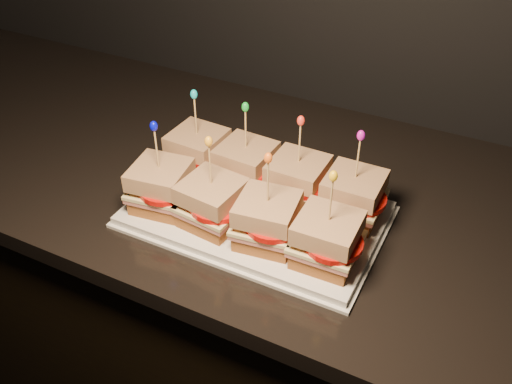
% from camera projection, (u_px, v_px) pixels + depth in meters
% --- Properties ---
extents(cabinet, '(2.69, 0.61, 0.86)m').
position_uv_depth(cabinet, '(203.00, 317.00, 1.38)').
color(cabinet, black).
rests_on(cabinet, ground).
extents(granite_slab, '(2.73, 0.65, 0.03)m').
position_uv_depth(granite_slab, '(190.00, 164.00, 1.11)').
color(granite_slab, black).
rests_on(granite_slab, cabinet).
extents(platter, '(0.40, 0.25, 0.02)m').
position_uv_depth(platter, '(256.00, 214.00, 0.94)').
color(platter, white).
rests_on(platter, granite_slab).
extents(platter_rim, '(0.41, 0.26, 0.01)m').
position_uv_depth(platter_rim, '(256.00, 217.00, 0.95)').
color(platter_rim, white).
rests_on(platter_rim, granite_slab).
extents(sandwich_0_bread_bot, '(0.09, 0.09, 0.02)m').
position_uv_depth(sandwich_0_bread_bot, '(199.00, 164.00, 1.02)').
color(sandwich_0_bread_bot, brown).
rests_on(sandwich_0_bread_bot, platter).
extents(sandwich_0_ham, '(0.10, 0.10, 0.01)m').
position_uv_depth(sandwich_0_ham, '(198.00, 157.00, 1.01)').
color(sandwich_0_ham, '#BC5E57').
rests_on(sandwich_0_ham, sandwich_0_bread_bot).
extents(sandwich_0_cheese, '(0.10, 0.10, 0.01)m').
position_uv_depth(sandwich_0_cheese, '(198.00, 153.00, 1.01)').
color(sandwich_0_cheese, beige).
rests_on(sandwich_0_cheese, sandwich_0_ham).
extents(sandwich_0_tomato, '(0.09, 0.09, 0.01)m').
position_uv_depth(sandwich_0_tomato, '(202.00, 153.00, 0.99)').
color(sandwich_0_tomato, red).
rests_on(sandwich_0_tomato, sandwich_0_cheese).
extents(sandwich_0_bread_top, '(0.09, 0.09, 0.03)m').
position_uv_depth(sandwich_0_bread_top, '(197.00, 141.00, 0.99)').
color(sandwich_0_bread_top, brown).
rests_on(sandwich_0_bread_top, sandwich_0_tomato).
extents(sandwich_0_pick, '(0.00, 0.00, 0.09)m').
position_uv_depth(sandwich_0_pick, '(196.00, 118.00, 0.96)').
color(sandwich_0_pick, tan).
rests_on(sandwich_0_pick, sandwich_0_bread_top).
extents(sandwich_0_frill, '(0.01, 0.01, 0.02)m').
position_uv_depth(sandwich_0_frill, '(194.00, 94.00, 0.94)').
color(sandwich_0_frill, '#10B5BF').
rests_on(sandwich_0_frill, sandwich_0_pick).
extents(sandwich_1_bread_bot, '(0.09, 0.09, 0.02)m').
position_uv_depth(sandwich_1_bread_bot, '(246.00, 178.00, 0.99)').
color(sandwich_1_bread_bot, brown).
rests_on(sandwich_1_bread_bot, platter).
extents(sandwich_1_ham, '(0.10, 0.10, 0.01)m').
position_uv_depth(sandwich_1_ham, '(246.00, 171.00, 0.98)').
color(sandwich_1_ham, '#BC5E57').
rests_on(sandwich_1_ham, sandwich_1_bread_bot).
extents(sandwich_1_cheese, '(0.10, 0.10, 0.01)m').
position_uv_depth(sandwich_1_cheese, '(246.00, 167.00, 0.97)').
color(sandwich_1_cheese, beige).
rests_on(sandwich_1_cheese, sandwich_1_ham).
extents(sandwich_1_tomato, '(0.09, 0.09, 0.01)m').
position_uv_depth(sandwich_1_tomato, '(251.00, 167.00, 0.96)').
color(sandwich_1_tomato, red).
rests_on(sandwich_1_tomato, sandwich_1_cheese).
extents(sandwich_1_bread_top, '(0.09, 0.09, 0.03)m').
position_uv_depth(sandwich_1_bread_top, '(246.00, 154.00, 0.96)').
color(sandwich_1_bread_top, brown).
rests_on(sandwich_1_bread_top, sandwich_1_tomato).
extents(sandwich_1_pick, '(0.00, 0.00, 0.09)m').
position_uv_depth(sandwich_1_pick, '(246.00, 131.00, 0.93)').
color(sandwich_1_pick, tan).
rests_on(sandwich_1_pick, sandwich_1_bread_top).
extents(sandwich_1_frill, '(0.01, 0.01, 0.02)m').
position_uv_depth(sandwich_1_frill, '(245.00, 107.00, 0.90)').
color(sandwich_1_frill, green).
rests_on(sandwich_1_frill, sandwich_1_pick).
extents(sandwich_2_bread_bot, '(0.09, 0.09, 0.02)m').
position_uv_depth(sandwich_2_bread_bot, '(297.00, 193.00, 0.95)').
color(sandwich_2_bread_bot, brown).
rests_on(sandwich_2_bread_bot, platter).
extents(sandwich_2_ham, '(0.09, 0.09, 0.01)m').
position_uv_depth(sandwich_2_ham, '(297.00, 186.00, 0.94)').
color(sandwich_2_ham, '#BC5E57').
rests_on(sandwich_2_ham, sandwich_2_bread_bot).
extents(sandwich_2_cheese, '(0.10, 0.09, 0.01)m').
position_uv_depth(sandwich_2_cheese, '(297.00, 182.00, 0.94)').
color(sandwich_2_cheese, beige).
rests_on(sandwich_2_cheese, sandwich_2_ham).
extents(sandwich_2_tomato, '(0.09, 0.09, 0.01)m').
position_uv_depth(sandwich_2_tomato, '(303.00, 182.00, 0.93)').
color(sandwich_2_tomato, red).
rests_on(sandwich_2_tomato, sandwich_2_cheese).
extents(sandwich_2_bread_top, '(0.09, 0.09, 0.03)m').
position_uv_depth(sandwich_2_bread_top, '(298.00, 169.00, 0.92)').
color(sandwich_2_bread_top, brown).
rests_on(sandwich_2_bread_top, sandwich_2_tomato).
extents(sandwich_2_pick, '(0.00, 0.00, 0.09)m').
position_uv_depth(sandwich_2_pick, '(299.00, 146.00, 0.90)').
color(sandwich_2_pick, tan).
rests_on(sandwich_2_pick, sandwich_2_bread_top).
extents(sandwich_2_frill, '(0.01, 0.01, 0.02)m').
position_uv_depth(sandwich_2_frill, '(301.00, 121.00, 0.87)').
color(sandwich_2_frill, red).
rests_on(sandwich_2_frill, sandwich_2_pick).
extents(sandwich_3_bread_bot, '(0.09, 0.09, 0.02)m').
position_uv_depth(sandwich_3_bread_bot, '(351.00, 209.00, 0.92)').
color(sandwich_3_bread_bot, brown).
rests_on(sandwich_3_bread_bot, platter).
extents(sandwich_3_ham, '(0.09, 0.09, 0.01)m').
position_uv_depth(sandwich_3_ham, '(352.00, 202.00, 0.91)').
color(sandwich_3_ham, '#BC5E57').
rests_on(sandwich_3_ham, sandwich_3_bread_bot).
extents(sandwich_3_cheese, '(0.10, 0.09, 0.01)m').
position_uv_depth(sandwich_3_cheese, '(353.00, 198.00, 0.91)').
color(sandwich_3_cheese, beige).
rests_on(sandwich_3_cheese, sandwich_3_ham).
extents(sandwich_3_tomato, '(0.09, 0.09, 0.01)m').
position_uv_depth(sandwich_3_tomato, '(359.00, 199.00, 0.89)').
color(sandwich_3_tomato, red).
rests_on(sandwich_3_tomato, sandwich_3_cheese).
extents(sandwich_3_bread_top, '(0.09, 0.09, 0.03)m').
position_uv_depth(sandwich_3_bread_top, '(355.00, 185.00, 0.89)').
color(sandwich_3_bread_top, brown).
rests_on(sandwich_3_bread_top, sandwich_3_tomato).
extents(sandwich_3_pick, '(0.00, 0.00, 0.09)m').
position_uv_depth(sandwich_3_pick, '(358.00, 161.00, 0.86)').
color(sandwich_3_pick, tan).
rests_on(sandwich_3_pick, sandwich_3_bread_top).
extents(sandwich_3_frill, '(0.01, 0.01, 0.02)m').
position_uv_depth(sandwich_3_frill, '(361.00, 135.00, 0.83)').
color(sandwich_3_frill, '#C012AC').
rests_on(sandwich_3_frill, sandwich_3_pick).
extents(sandwich_4_bread_bot, '(0.10, 0.10, 0.02)m').
position_uv_depth(sandwich_4_bread_bot, '(163.00, 199.00, 0.94)').
color(sandwich_4_bread_bot, brown).
rests_on(sandwich_4_bread_bot, platter).
extents(sandwich_4_ham, '(0.11, 0.10, 0.01)m').
position_uv_depth(sandwich_4_ham, '(162.00, 192.00, 0.93)').
color(sandwich_4_ham, '#BC5E57').
rests_on(sandwich_4_ham, sandwich_4_bread_bot).
extents(sandwich_4_cheese, '(0.11, 0.10, 0.01)m').
position_uv_depth(sandwich_4_cheese, '(161.00, 188.00, 0.93)').
color(sandwich_4_cheese, beige).
rests_on(sandwich_4_cheese, sandwich_4_ham).
extents(sandwich_4_tomato, '(0.09, 0.09, 0.01)m').
position_uv_depth(sandwich_4_tomato, '(165.00, 188.00, 0.91)').
color(sandwich_4_tomato, red).
rests_on(sandwich_4_tomato, sandwich_4_cheese).
extents(sandwich_4_bread_top, '(0.10, 0.10, 0.03)m').
position_uv_depth(sandwich_4_bread_top, '(160.00, 175.00, 0.91)').
color(sandwich_4_bread_top, brown).
rests_on(sandwich_4_bread_top, sandwich_4_tomato).
extents(sandwich_4_pick, '(0.00, 0.00, 0.09)m').
position_uv_depth(sandwich_4_pick, '(157.00, 151.00, 0.88)').
color(sandwich_4_pick, tan).
rests_on(sandwich_4_pick, sandwich_4_bread_top).
extents(sandwich_4_frill, '(0.01, 0.01, 0.02)m').
position_uv_depth(sandwich_4_frill, '(154.00, 126.00, 0.86)').
color(sandwich_4_frill, '#0508D8').
rests_on(sandwich_4_frill, sandwich_4_pick).
extents(sandwich_5_bread_bot, '(0.09, 0.09, 0.02)m').
position_uv_depth(sandwich_5_bread_bot, '(213.00, 216.00, 0.91)').
color(sandwich_5_bread_bot, brown).
rests_on(sandwich_5_bread_bot, platter).
extents(sandwich_5_ham, '(0.10, 0.10, 0.01)m').
position_uv_depth(sandwich_5_ham, '(213.00, 208.00, 0.90)').
color(sandwich_5_ham, '#BC5E57').
rests_on(sandwich_5_ham, sandwich_5_bread_bot).
extents(sandwich_5_cheese, '(0.11, 0.10, 0.01)m').
position_uv_depth(sandwich_5_cheese, '(212.00, 205.00, 0.89)').
color(sandwich_5_cheese, beige).
rests_on(sandwich_5_cheese, sandwich_5_ham).
extents(sandwich_5_tomato, '(0.09, 0.09, 0.01)m').
position_uv_depth(sandwich_5_tomato, '(217.00, 205.00, 0.88)').
color(sandwich_5_tomato, red).
rests_on(sandwich_5_tomato, sandwich_5_cheese).
extents(sandwich_5_bread_top, '(0.10, 0.10, 0.03)m').
position_uv_depth(sandwich_5_bread_top, '(212.00, 191.00, 0.88)').
color(sandwich_5_bread_top, brown).
rests_on(sandwich_5_bread_top, sandwich_5_tomato).
extents(sandwich_5_pick, '(0.00, 0.00, 0.09)m').
position_uv_depth(sandwich_5_pick, '(210.00, 167.00, 0.85)').
color(sandwich_5_pick, tan).
rests_on(sandwich_5_pick, sandwich_5_bread_top).
extents(sandwich_5_frill, '(0.01, 0.01, 0.02)m').
position_uv_depth(sandwich_5_frill, '(209.00, 141.00, 0.82)').
color(sandwich_5_frill, '#F5A221').
rests_on(sandwich_5_frill, sandwich_5_pick).
extents(sandwich_6_bread_bot, '(0.10, 0.10, 0.02)m').
position_uv_depth(sandwich_6_bread_bot, '(267.00, 234.00, 0.87)').
color(sandwich_6_bread_bot, brown).
rests_on(sandwich_6_bread_bot, platter).
extents(sandwich_6_ham, '(0.10, 0.10, 0.01)m').
position_uv_depth(sandwich_6_ham, '(267.00, 226.00, 0.86)').
color(sandwich_6_ham, '#BC5E57').
rests_on(sandwich_6_ham, sandwich_6_bread_bot).
extents(sandwich_6_cheese, '(0.11, 0.10, 0.01)m').
position_uv_depth(sandwich_6_cheese, '(267.00, 222.00, 0.86)').
color(sandwich_6_cheese, beige).
rests_on(sandwich_6_cheese, sandwich_6_ham).
extents(sandwich_6_tomato, '(0.09, 0.09, 0.01)m').
position_uv_depth(sandwich_6_tomato, '(273.00, 223.00, 0.84)').
color(sandwich_6_tomato, red).
rests_on(sandwich_6_tomato, sandwich_6_cheese).
extents(sandwich_6_bread_top, '(0.10, 0.10, 0.03)m').
position_uv_depth(sandwich_6_bread_top, '(267.00, 209.00, 0.84)').
color(sandwich_6_bread_top, brown).
rests_on(sandwich_6_bread_top, sandwich_6_tomato).
extents(sandwich_6_pick, '(0.00, 0.00, 0.09)m').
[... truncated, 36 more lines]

